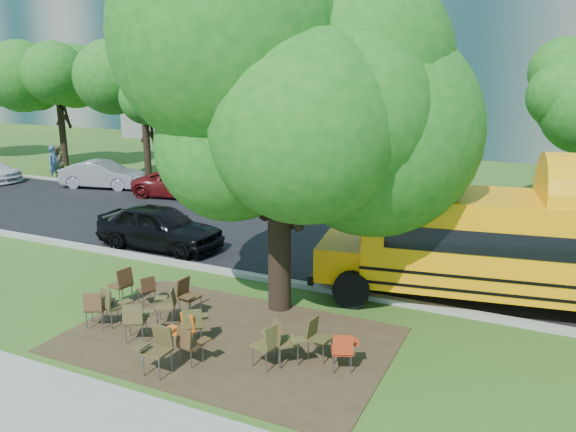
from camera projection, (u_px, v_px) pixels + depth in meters
The scene contains 31 objects.
ground at pixel (202, 323), 13.12m from camera, with size 160.00×160.00×0.00m, color #274B17.
dirt_patch at pixel (228, 339), 12.27m from camera, with size 7.00×4.50×0.03m, color #382819.
asphalt_road at pixel (317, 241), 19.24m from camera, with size 80.00×8.00×0.04m, color black.
kerb_near at pixel (262, 278), 15.73m from camera, with size 80.00×0.25×0.14m, color gray.
kerb_far at pixel (355, 213), 22.81m from camera, with size 80.00×0.25×0.14m, color gray.
building_main at pixel (364, 2), 45.12m from camera, with size 38.00×16.00×22.00m, color slate.
building_left at pixel (112, 29), 61.27m from camera, with size 26.00×14.00×20.00m, color slate.
bg_tree_0 at pixel (143, 93), 28.29m from camera, with size 5.20×5.20×7.18m.
bg_tree_1 at pixel (57, 75), 33.14m from camera, with size 6.00×6.00×8.40m.
bg_tree_2 at pixel (294, 101), 28.11m from camera, with size 4.80×4.80×6.62m.
main_tree at pixel (279, 101), 12.62m from camera, with size 7.20×7.20×8.65m.
chair_0 at pixel (96, 306), 12.71m from camera, with size 0.61×0.71×0.90m.
chair_1 at pixel (112, 303), 12.78m from camera, with size 0.73×0.57×0.94m.
chair_2 at pixel (136, 318), 12.04m from camera, with size 0.63×0.74×0.92m.
chair_3 at pixel (183, 328), 11.75m from camera, with size 0.56×0.46×0.78m.
chair_4 at pixel (190, 342), 11.09m from camera, with size 0.61×0.49×0.83m.
chair_5 at pixel (157, 345), 10.79m from camera, with size 0.62×0.56×0.96m.
chair_6 at pixel (269, 341), 10.99m from camera, with size 0.56×0.72×0.94m.
chair_7 at pixel (284, 338), 11.08m from camera, with size 0.82×0.65×0.96m.
chair_8 at pixel (123, 281), 14.03m from camera, with size 0.57×0.71×0.97m.
chair_9 at pixel (168, 303), 12.90m from camera, with size 0.71×0.59×0.87m.
chair_10 at pixel (187, 293), 13.34m from camera, with size 0.55×0.65×0.94m.
chair_11 at pixel (193, 322), 11.90m from camera, with size 0.59×0.75×0.88m.
chair_12 at pixel (317, 335), 11.32m from camera, with size 0.52×0.63×0.88m.
chair_13 at pixel (344, 348), 10.84m from camera, with size 0.58×0.67×0.84m.
chair_14 at pixel (148, 287), 13.96m from camera, with size 0.51×0.65×0.78m.
black_car at pixel (160, 227), 18.37m from camera, with size 1.74×4.32×1.47m, color black.
bg_car_silver at pixel (103, 175), 27.79m from camera, with size 1.44×4.12×1.36m, color #A3A2A8.
bg_car_red at pixel (182, 184), 25.84m from camera, with size 2.05×4.44×1.23m, color #530E10.
pedestrian_a at pixel (54, 163), 30.01m from camera, with size 0.65×0.43×1.78m, color #334B74.
pedestrian_b at pixel (58, 162), 30.40m from camera, with size 0.85×0.66×1.75m, color #866A50.
Camera 1 is at (6.97, -10.05, 5.74)m, focal length 35.00 mm.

